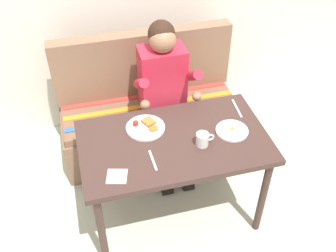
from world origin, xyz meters
The scene contains 10 objects.
ground_plane centered at (0.00, 0.00, 0.00)m, with size 8.00×8.00×0.00m, color beige.
table centered at (0.00, 0.00, 0.65)m, with size 1.20×0.70×0.73m.
couch centered at (0.00, 0.76, 0.33)m, with size 1.44×0.56×1.00m.
person centered at (0.09, 0.59, 0.74)m, with size 0.45×0.61×1.21m.
plate_breakfast centered at (-0.15, 0.15, 0.74)m, with size 0.25×0.25×0.05m.
plate_eggs centered at (0.38, -0.02, 0.74)m, with size 0.21×0.21×0.04m.
coffee_mug centered at (0.16, -0.09, 0.78)m, with size 0.12×0.08×0.09m.
napkin centered at (-0.40, -0.22, 0.73)m, with size 0.12×0.11×0.01m, color silver.
fork centered at (-0.17, -0.14, 0.73)m, with size 0.01×0.17×0.01m, color silver.
knife centered at (0.51, 0.20, 0.73)m, with size 0.01×0.20×0.01m, color silver.
Camera 1 is at (-0.51, -1.79, 2.46)m, focal length 42.91 mm.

